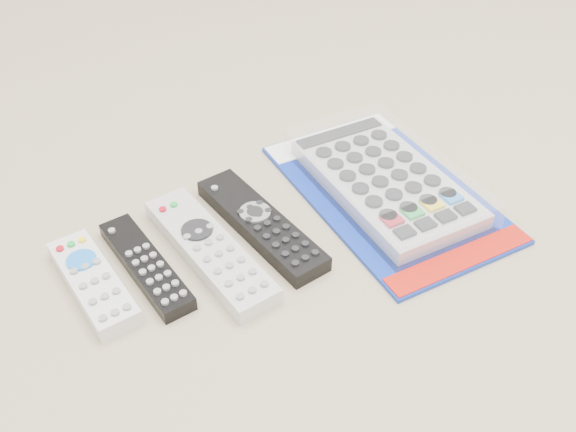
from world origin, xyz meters
TOP-DOWN VIEW (x-y plane):
  - remote_small_grey at (-0.21, 0.06)m, footprint 0.05×0.16m
  - remote_slim_black at (-0.15, 0.05)m, footprint 0.04×0.17m
  - remote_silver_dvd at (-0.07, 0.02)m, footprint 0.06×0.22m
  - remote_large_black at (0.00, 0.03)m, footprint 0.05×0.22m
  - jumbo_remote_packaged at (0.18, -0.01)m, footprint 0.25×0.36m

SIDE VIEW (x-z plane):
  - remote_slim_black at x=-0.15m, z-range 0.00..0.02m
  - remote_large_black at x=0.00m, z-range 0.00..0.02m
  - remote_small_grey at x=-0.21m, z-range 0.00..0.02m
  - remote_silver_dvd at x=-0.07m, z-range 0.00..0.02m
  - jumbo_remote_packaged at x=0.18m, z-range 0.00..0.04m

